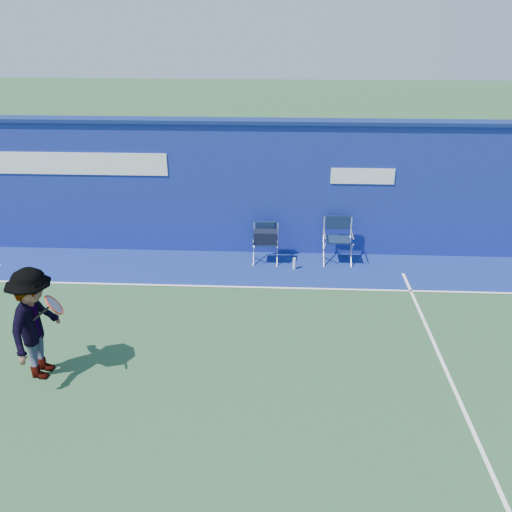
{
  "coord_description": "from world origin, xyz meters",
  "views": [
    {
      "loc": [
        1.82,
        -6.72,
        5.26
      ],
      "look_at": [
        1.36,
        2.6,
        1.0
      ],
      "focal_mm": 38.0,
      "sensor_mm": 36.0,
      "label": 1
    }
  ],
  "objects_px": {
    "tennis_player": "(36,324)",
    "directors_chair_right": "(337,249)",
    "directors_chair_left": "(266,247)",
    "water_bottle": "(294,264)"
  },
  "relations": [
    {
      "from": "directors_chair_left",
      "to": "tennis_player",
      "type": "distance_m",
      "value": 5.5
    },
    {
      "from": "tennis_player",
      "to": "directors_chair_right",
      "type": "bearing_deg",
      "value": 41.52
    },
    {
      "from": "water_bottle",
      "to": "tennis_player",
      "type": "xyz_separation_m",
      "value": [
        -4.0,
        -3.99,
        0.78
      ]
    },
    {
      "from": "directors_chair_right",
      "to": "tennis_player",
      "type": "bearing_deg",
      "value": -138.48
    },
    {
      "from": "directors_chair_right",
      "to": "water_bottle",
      "type": "distance_m",
      "value": 1.08
    },
    {
      "from": "water_bottle",
      "to": "tennis_player",
      "type": "bearing_deg",
      "value": -135.1
    },
    {
      "from": "directors_chair_left",
      "to": "water_bottle",
      "type": "xyz_separation_m",
      "value": [
        0.65,
        -0.33,
        -0.25
      ]
    },
    {
      "from": "directors_chair_left",
      "to": "water_bottle",
      "type": "distance_m",
      "value": 0.77
    },
    {
      "from": "tennis_player",
      "to": "directors_chair_left",
      "type": "bearing_deg",
      "value": 52.19
    },
    {
      "from": "directors_chair_right",
      "to": "water_bottle",
      "type": "relative_size",
      "value": 3.91
    }
  ]
}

